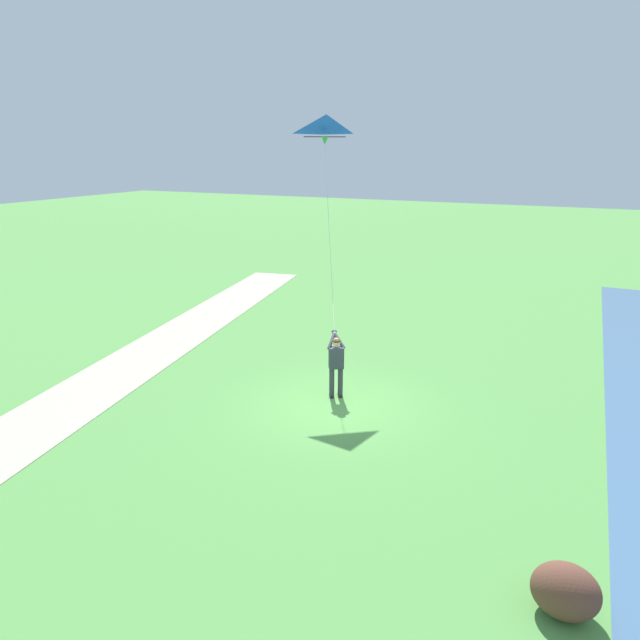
{
  "coord_description": "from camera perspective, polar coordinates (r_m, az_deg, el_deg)",
  "views": [
    {
      "loc": [
        -5.6,
        12.91,
        6.66
      ],
      "look_at": [
        0.07,
        0.79,
        2.58
      ],
      "focal_mm": 31.89,
      "sensor_mm": 36.0,
      "label": 1
    }
  ],
  "objects": [
    {
      "name": "ground_plane",
      "position": [
        15.57,
        1.5,
        -8.38
      ],
      "size": [
        120.0,
        120.0,
        0.0
      ],
      "primitive_type": "plane",
      "color": "#569947"
    },
    {
      "name": "walkway_path",
      "position": [
        17.74,
        -21.68,
        -6.35
      ],
      "size": [
        8.02,
        31.92,
        0.02
      ],
      "primitive_type": "cube",
      "rotation": [
        0.0,
        0.0,
        0.18
      ],
      "color": "#B7AD99",
      "rests_on": "ground"
    },
    {
      "name": "person_kite_flyer",
      "position": [
        15.58,
        1.63,
        -4.17
      ],
      "size": [
        0.54,
        0.62,
        1.83
      ],
      "color": "#232328",
      "rests_on": "ground"
    },
    {
      "name": "flying_kite",
      "position": [
        16.86,
        0.62,
        18.41
      ],
      "size": [
        1.7,
        2.26,
        5.72
      ],
      "color": "blue"
    },
    {
      "name": "lakeside_shrub",
      "position": [
        9.91,
        23.41,
        -23.69
      ],
      "size": [
        0.99,
        0.8,
        0.84
      ],
      "primitive_type": "ellipsoid",
      "color": "brown",
      "rests_on": "ground"
    }
  ]
}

